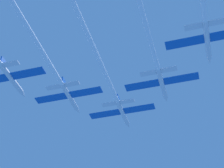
% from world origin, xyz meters
% --- Properties ---
extents(jet_lead, '(14.96, 39.04, 2.48)m').
position_xyz_m(jet_lead, '(-0.40, -10.32, -0.16)').
color(jet_lead, silver).
extents(jet_left_wing, '(14.96, 36.23, 2.48)m').
position_xyz_m(jet_left_wing, '(-10.11, -17.54, 0.22)').
color(jet_left_wing, silver).
extents(jet_right_wing, '(14.96, 36.13, 2.48)m').
position_xyz_m(jet_right_wing, '(10.04, -17.62, -0.70)').
color(jet_right_wing, silver).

